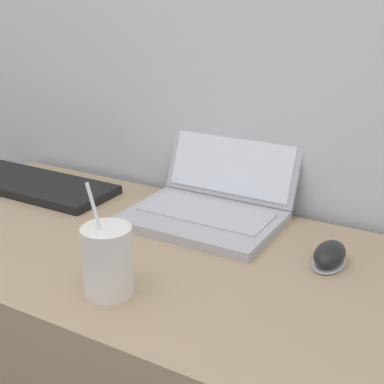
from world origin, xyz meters
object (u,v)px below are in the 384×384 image
at_px(drink_cup, 108,259).
at_px(laptop, 215,190).
at_px(computer_mouse, 330,255).
at_px(external_keyboard, 31,184).

bearing_deg(drink_cup, laptop, 89.89).
distance_m(computer_mouse, external_keyboard, 0.75).
distance_m(laptop, drink_cup, 0.37).
distance_m(laptop, external_keyboard, 0.48).
distance_m(drink_cup, external_keyboard, 0.56).
height_order(drink_cup, external_keyboard, drink_cup).
xyz_separation_m(laptop, computer_mouse, (0.28, -0.10, -0.04)).
relative_size(computer_mouse, external_keyboard, 0.22).
xyz_separation_m(drink_cup, computer_mouse, (0.28, 0.27, -0.04)).
bearing_deg(drink_cup, computer_mouse, 43.85).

